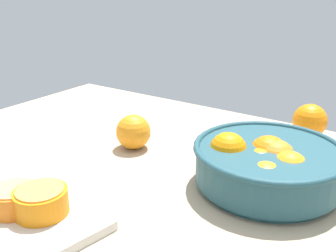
{
  "coord_description": "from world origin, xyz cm",
  "views": [
    {
      "loc": [
        46.97,
        -62.55,
        37.8
      ],
      "look_at": [
        2.56,
        2.99,
        7.94
      ],
      "focal_mm": 42.71,
      "sensor_mm": 36.0,
      "label": 1
    }
  ],
  "objects_px": {
    "loose_orange_0": "(133,132)",
    "loose_orange_1": "(310,121)",
    "cutting_board": "(16,214)",
    "orange_half_0": "(41,201)",
    "orange_half_1": "(29,198)",
    "orange_half_2": "(14,199)",
    "fruit_bowl": "(267,164)"
  },
  "relations": [
    {
      "from": "fruit_bowl",
      "to": "orange_half_2",
      "type": "xyz_separation_m",
      "value": [
        -0.3,
        -0.33,
        -0.01
      ]
    },
    {
      "from": "orange_half_1",
      "to": "loose_orange_0",
      "type": "relative_size",
      "value": 0.86
    },
    {
      "from": "fruit_bowl",
      "to": "orange_half_1",
      "type": "xyz_separation_m",
      "value": [
        -0.29,
        -0.31,
        -0.01
      ]
    },
    {
      "from": "fruit_bowl",
      "to": "orange_half_1",
      "type": "height_order",
      "value": "fruit_bowl"
    },
    {
      "from": "orange_half_2",
      "to": "orange_half_1",
      "type": "bearing_deg",
      "value": 53.42
    },
    {
      "from": "loose_orange_1",
      "to": "orange_half_2",
      "type": "bearing_deg",
      "value": -115.0
    },
    {
      "from": "orange_half_2",
      "to": "loose_orange_0",
      "type": "distance_m",
      "value": 0.34
    },
    {
      "from": "loose_orange_0",
      "to": "cutting_board",
      "type": "bearing_deg",
      "value": -86.76
    },
    {
      "from": "cutting_board",
      "to": "loose_orange_1",
      "type": "bearing_deg",
      "value": 64.91
    },
    {
      "from": "orange_half_0",
      "to": "fruit_bowl",
      "type": "bearing_deg",
      "value": 50.74
    },
    {
      "from": "loose_orange_0",
      "to": "loose_orange_1",
      "type": "bearing_deg",
      "value": 43.42
    },
    {
      "from": "cutting_board",
      "to": "orange_half_0",
      "type": "distance_m",
      "value": 0.06
    },
    {
      "from": "orange_half_1",
      "to": "loose_orange_1",
      "type": "distance_m",
      "value": 0.68
    },
    {
      "from": "cutting_board",
      "to": "orange_half_0",
      "type": "height_order",
      "value": "orange_half_0"
    },
    {
      "from": "cutting_board",
      "to": "loose_orange_0",
      "type": "relative_size",
      "value": 3.66
    },
    {
      "from": "orange_half_0",
      "to": "orange_half_1",
      "type": "height_order",
      "value": "orange_half_0"
    },
    {
      "from": "loose_orange_1",
      "to": "orange_half_1",
      "type": "bearing_deg",
      "value": -114.61
    },
    {
      "from": "orange_half_1",
      "to": "loose_orange_0",
      "type": "xyz_separation_m",
      "value": [
        -0.03,
        0.32,
        0.01
      ]
    },
    {
      "from": "orange_half_2",
      "to": "loose_orange_0",
      "type": "xyz_separation_m",
      "value": [
        -0.02,
        0.34,
        0.0
      ]
    },
    {
      "from": "orange_half_2",
      "to": "loose_orange_0",
      "type": "relative_size",
      "value": 0.99
    },
    {
      "from": "orange_half_0",
      "to": "loose_orange_0",
      "type": "bearing_deg",
      "value": 101.64
    },
    {
      "from": "cutting_board",
      "to": "loose_orange_1",
      "type": "xyz_separation_m",
      "value": [
        0.3,
        0.64,
        0.03
      ]
    },
    {
      "from": "cutting_board",
      "to": "orange_half_1",
      "type": "bearing_deg",
      "value": 51.2
    },
    {
      "from": "orange_half_1",
      "to": "orange_half_0",
      "type": "bearing_deg",
      "value": -0.17
    },
    {
      "from": "orange_half_1",
      "to": "orange_half_2",
      "type": "bearing_deg",
      "value": -126.58
    },
    {
      "from": "loose_orange_0",
      "to": "orange_half_0",
      "type": "bearing_deg",
      "value": -78.36
    },
    {
      "from": "fruit_bowl",
      "to": "cutting_board",
      "type": "relative_size",
      "value": 0.96
    },
    {
      "from": "orange_half_1",
      "to": "loose_orange_1",
      "type": "bearing_deg",
      "value": 65.39
    },
    {
      "from": "loose_orange_0",
      "to": "orange_half_2",
      "type": "bearing_deg",
      "value": -86.52
    },
    {
      "from": "cutting_board",
      "to": "orange_half_1",
      "type": "relative_size",
      "value": 4.25
    },
    {
      "from": "cutting_board",
      "to": "orange_half_2",
      "type": "relative_size",
      "value": 3.7
    },
    {
      "from": "fruit_bowl",
      "to": "loose_orange_0",
      "type": "bearing_deg",
      "value": 179.38
    }
  ]
}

